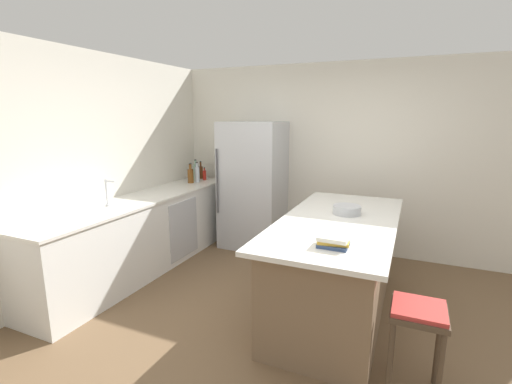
{
  "coord_description": "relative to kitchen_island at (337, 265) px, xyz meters",
  "views": [
    {
      "loc": [
        0.92,
        -2.83,
        1.9
      ],
      "look_at": [
        -0.79,
        1.05,
        1.0
      ],
      "focal_mm": 25.42,
      "sensor_mm": 36.0,
      "label": 1
    }
  ],
  "objects": [
    {
      "name": "wall_rear",
      "position": [
        -0.31,
        1.75,
        0.83
      ],
      "size": [
        6.0,
        0.1,
        2.6
      ],
      "primitive_type": "cube",
      "color": "silver",
      "rests_on": "ground_plane"
    },
    {
      "name": "mixing_bowl",
      "position": [
        0.03,
        0.22,
        0.51
      ],
      "size": [
        0.27,
        0.27,
        0.09
      ],
      "color": "#B2B5BA",
      "rests_on": "kitchen_island"
    },
    {
      "name": "whiskey_bottle",
      "position": [
        -2.4,
        1.12,
        0.56
      ],
      "size": [
        0.09,
        0.09,
        0.29
      ],
      "color": "brown",
      "rests_on": "counter_run_left"
    },
    {
      "name": "gin_bottle",
      "position": [
        -2.44,
        1.31,
        0.57
      ],
      "size": [
        0.08,
        0.08,
        0.32
      ],
      "color": "#8CB79E",
      "rests_on": "counter_run_left"
    },
    {
      "name": "cookbook_stack",
      "position": [
        0.11,
        -0.74,
        0.5
      ],
      "size": [
        0.25,
        0.19,
        0.08
      ],
      "color": "#334770",
      "rests_on": "kitchen_island"
    },
    {
      "name": "soda_bottle",
      "position": [
        -2.35,
        1.21,
        0.57
      ],
      "size": [
        0.07,
        0.07,
        0.3
      ],
      "color": "silver",
      "rests_on": "counter_run_left"
    },
    {
      "name": "wall_left",
      "position": [
        -2.76,
        -0.5,
        0.83
      ],
      "size": [
        0.1,
        6.0,
        2.6
      ],
      "primitive_type": "cube",
      "color": "silver",
      "rests_on": "ground_plane"
    },
    {
      "name": "counter_run_left",
      "position": [
        -2.4,
        0.04,
        -0.01
      ],
      "size": [
        0.66,
        3.15,
        0.92
      ],
      "color": "silver",
      "rests_on": "ground_plane"
    },
    {
      "name": "syrup_bottle",
      "position": [
        -2.47,
        1.5,
        0.55
      ],
      "size": [
        0.07,
        0.07,
        0.27
      ],
      "color": "#5B3319",
      "rests_on": "counter_run_left"
    },
    {
      "name": "hot_sauce_bottle",
      "position": [
        -2.35,
        1.42,
        0.52
      ],
      "size": [
        0.05,
        0.05,
        0.19
      ],
      "color": "red",
      "rests_on": "counter_run_left"
    },
    {
      "name": "refrigerator",
      "position": [
        -1.5,
        1.36,
        0.43
      ],
      "size": [
        0.85,
        0.71,
        1.81
      ],
      "color": "#B7BABF",
      "rests_on": "ground_plane"
    },
    {
      "name": "bar_stool",
      "position": [
        0.72,
        -0.87,
        0.06
      ],
      "size": [
        0.36,
        0.36,
        0.65
      ],
      "color": "#473828",
      "rests_on": "ground_plane"
    },
    {
      "name": "kitchen_island",
      "position": [
        0.0,
        0.0,
        0.0
      ],
      "size": [
        1.04,
        2.26,
        0.94
      ],
      "color": "#7A6047",
      "rests_on": "ground_plane"
    },
    {
      "name": "sink_faucet",
      "position": [
        -2.44,
        -0.44,
        0.6
      ],
      "size": [
        0.15,
        0.05,
        0.3
      ],
      "color": "silver",
      "rests_on": "counter_run_left"
    },
    {
      "name": "ground_plane",
      "position": [
        -0.31,
        -0.5,
        -0.47
      ],
      "size": [
        7.2,
        7.2,
        0.0
      ],
      "primitive_type": "plane",
      "color": "brown"
    }
  ]
}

